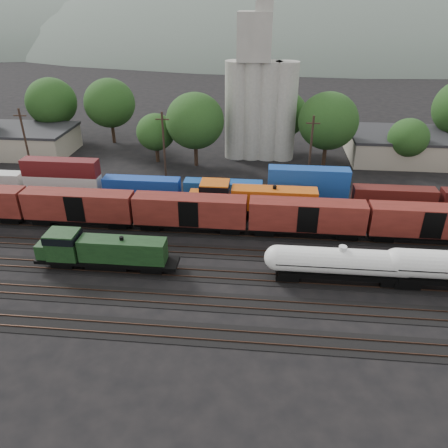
# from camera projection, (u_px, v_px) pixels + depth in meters

# --- Properties ---
(ground) EXTENTS (600.00, 600.00, 0.00)m
(ground) POSITION_uv_depth(u_px,v_px,m) (223.00, 252.00, 54.88)
(ground) COLOR black
(tracks) EXTENTS (180.00, 33.20, 0.20)m
(tracks) POSITION_uv_depth(u_px,v_px,m) (223.00, 252.00, 54.86)
(tracks) COLOR black
(tracks) RESTS_ON ground
(green_locomotive) EXTENTS (16.70, 2.95, 4.42)m
(green_locomotive) POSITION_uv_depth(u_px,v_px,m) (99.00, 250.00, 50.51)
(green_locomotive) COLOR black
(green_locomotive) RESTS_ON ground
(tank_car_a) EXTENTS (16.87, 3.02, 4.42)m
(tank_car_a) POSITION_uv_depth(u_px,v_px,m) (341.00, 263.00, 48.07)
(tank_car_a) COLOR white
(tank_car_a) RESTS_ON ground
(orange_locomotive) EXTENTS (20.03, 3.34, 5.01)m
(orange_locomotive) POSITION_uv_depth(u_px,v_px,m) (250.00, 200.00, 62.06)
(orange_locomotive) COLOR black
(orange_locomotive) RESTS_ON ground
(boxcar_string) EXTENTS (184.40, 2.90, 4.20)m
(boxcar_string) POSITION_uv_depth(u_px,v_px,m) (367.00, 219.00, 56.20)
(boxcar_string) COLOR black
(boxcar_string) RESTS_ON ground
(container_wall) EXTENTS (164.24, 2.60, 5.80)m
(container_wall) POSITION_uv_depth(u_px,v_px,m) (99.00, 182.00, 68.74)
(container_wall) COLOR black
(container_wall) RESTS_ON ground
(grain_silo) EXTENTS (13.40, 5.00, 29.00)m
(grain_silo) POSITION_uv_depth(u_px,v_px,m) (260.00, 99.00, 80.83)
(grain_silo) COLOR #A19F94
(grain_silo) RESTS_ON ground
(industrial_sheds) EXTENTS (119.38, 17.26, 5.10)m
(industrial_sheds) POSITION_uv_depth(u_px,v_px,m) (275.00, 146.00, 84.00)
(industrial_sheds) COLOR #9E937F
(industrial_sheds) RESTS_ON ground
(tree_band) EXTENTS (163.43, 22.66, 14.52)m
(tree_band) POSITION_uv_depth(u_px,v_px,m) (231.00, 115.00, 83.36)
(tree_band) COLOR black
(tree_band) RESTS_ON ground
(utility_poles) EXTENTS (122.20, 0.36, 12.00)m
(utility_poles) POSITION_uv_depth(u_px,v_px,m) (236.00, 149.00, 71.23)
(utility_poles) COLOR black
(utility_poles) RESTS_ON ground
(distant_hills) EXTENTS (860.00, 286.00, 130.00)m
(distant_hills) POSITION_uv_depth(u_px,v_px,m) (298.00, 75.00, 290.48)
(distant_hills) COLOR #59665B
(distant_hills) RESTS_ON ground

